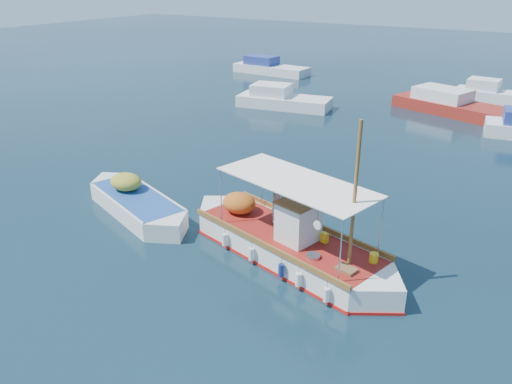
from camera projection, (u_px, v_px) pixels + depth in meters
The scene contains 7 objects.
ground at pixel (286, 243), 17.96m from camera, with size 160.00×160.00×0.00m, color black.
fishing_caique at pixel (286, 243), 16.99m from camera, with size 8.77×3.98×5.52m.
dinghy at pixel (136, 204), 20.19m from camera, with size 6.33×3.37×1.63m.
bg_boat_nw at pixel (281, 100), 35.98m from camera, with size 6.96×3.54×1.80m.
bg_boat_n at pixel (455, 107), 34.30m from camera, with size 9.36×5.34×1.80m.
bg_boat_far_w at pixel (269, 68), 48.08m from camera, with size 7.53×2.56×1.80m.
bg_boat_far_n at pixel (491, 95), 37.70m from camera, with size 5.66×2.32×1.80m.
Camera 1 is at (7.42, -13.87, 8.93)m, focal length 35.00 mm.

